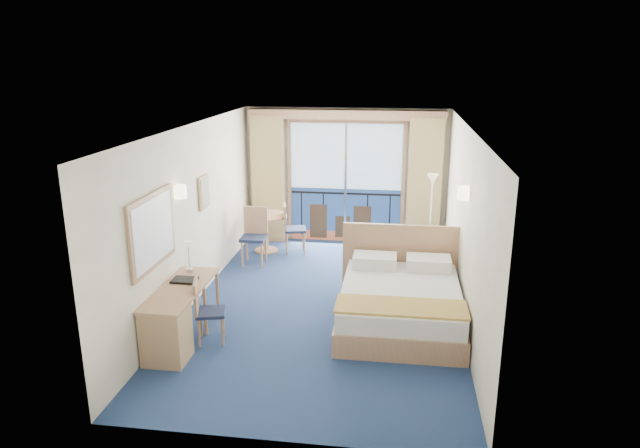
% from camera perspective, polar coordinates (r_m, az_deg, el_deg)
% --- Properties ---
extents(floor, '(6.50, 6.50, 0.00)m').
position_cam_1_polar(floor, '(8.78, 0.46, -8.10)').
color(floor, navy).
rests_on(floor, ground).
extents(room_walls, '(4.04, 6.54, 2.72)m').
position_cam_1_polar(room_walls, '(8.21, 0.48, 3.27)').
color(room_walls, beige).
rests_on(room_walls, ground).
extents(balcony_door, '(2.36, 0.03, 2.52)m').
position_cam_1_polar(balcony_door, '(11.47, 2.53, 3.77)').
color(balcony_door, navy).
rests_on(balcony_door, room_walls).
extents(curtain_left, '(0.65, 0.22, 2.55)m').
position_cam_1_polar(curtain_left, '(11.54, -5.20, 4.47)').
color(curtain_left, tan).
rests_on(curtain_left, room_walls).
extents(curtain_right, '(0.65, 0.22, 2.55)m').
position_cam_1_polar(curtain_right, '(11.26, 10.40, 3.97)').
color(curtain_right, tan).
rests_on(curtain_right, room_walls).
extents(pelmet, '(3.80, 0.25, 0.18)m').
position_cam_1_polar(pelmet, '(11.13, 2.61, 10.88)').
color(pelmet, tan).
rests_on(pelmet, room_walls).
extents(mirror, '(0.05, 1.25, 0.95)m').
position_cam_1_polar(mirror, '(7.40, -16.42, -0.70)').
color(mirror, tan).
rests_on(mirror, room_walls).
extents(wall_print, '(0.04, 0.42, 0.52)m').
position_cam_1_polar(wall_print, '(9.13, -11.52, 3.13)').
color(wall_print, tan).
rests_on(wall_print, room_walls).
extents(sconce_left, '(0.18, 0.18, 0.18)m').
position_cam_1_polar(sconce_left, '(8.11, -13.83, 3.15)').
color(sconce_left, '#FFEBB2').
rests_on(sconce_left, room_walls).
extents(sconce_right, '(0.18, 0.18, 0.18)m').
position_cam_1_polar(sconce_right, '(8.03, 14.22, 3.00)').
color(sconce_right, '#FFEBB2').
rests_on(sconce_right, room_walls).
extents(bed, '(1.84, 2.19, 1.16)m').
position_cam_1_polar(bed, '(8.19, 8.04, -7.68)').
color(bed, tan).
rests_on(bed, ground).
extents(nightstand, '(0.41, 0.39, 0.54)m').
position_cam_1_polar(nightstand, '(9.48, 11.91, -4.80)').
color(nightstand, tan).
rests_on(nightstand, ground).
extents(phone, '(0.20, 0.18, 0.08)m').
position_cam_1_polar(phone, '(9.43, 11.98, -2.93)').
color(phone, white).
rests_on(phone, nightstand).
extents(armchair, '(1.01, 1.02, 0.66)m').
position_cam_1_polar(armchair, '(10.43, 10.00, -2.39)').
color(armchair, '#444952').
rests_on(armchair, ground).
extents(floor_lamp, '(0.22, 0.22, 1.61)m').
position_cam_1_polar(floor_lamp, '(10.60, 11.13, 2.86)').
color(floor_lamp, silver).
rests_on(floor_lamp, ground).
extents(desk, '(0.55, 1.59, 0.74)m').
position_cam_1_polar(desk, '(7.46, -14.81, -9.82)').
color(desk, tan).
rests_on(desk, ground).
extents(desk_chair, '(0.46, 0.46, 0.87)m').
position_cam_1_polar(desk_chair, '(7.68, -11.47, -8.19)').
color(desk_chair, '#1B2340').
rests_on(desk_chair, ground).
extents(folder, '(0.33, 0.25, 0.03)m').
position_cam_1_polar(folder, '(7.90, -13.39, -5.47)').
color(folder, black).
rests_on(folder, desk).
extents(desk_lamp, '(0.11, 0.11, 0.42)m').
position_cam_1_polar(desk_lamp, '(8.14, -13.04, -2.52)').
color(desk_lamp, silver).
rests_on(desk_lamp, desk).
extents(round_table, '(0.82, 0.82, 0.74)m').
position_cam_1_polar(round_table, '(11.02, -5.46, 0.04)').
color(round_table, tan).
rests_on(round_table, ground).
extents(table_chair_a, '(0.50, 0.49, 0.95)m').
position_cam_1_polar(table_chair_a, '(10.94, -2.94, -0.15)').
color(table_chair_a, '#1B2340').
rests_on(table_chair_a, ground).
extents(table_chair_b, '(0.45, 0.46, 1.03)m').
position_cam_1_polar(table_chair_b, '(10.43, -6.55, -0.80)').
color(table_chair_b, '#1B2340').
rests_on(table_chair_b, ground).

